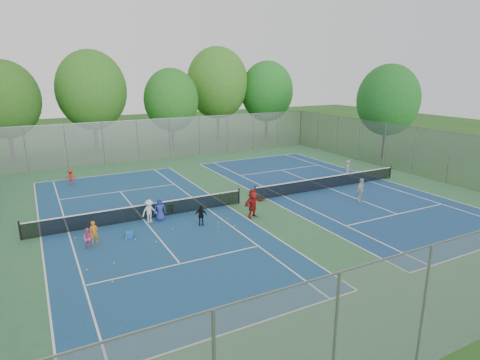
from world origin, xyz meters
name	(u,v)px	position (x,y,z in m)	size (l,w,h in m)	color
ground	(247,202)	(0.00, 0.00, 0.00)	(120.00, 120.00, 0.00)	#214E18
court_pad	(247,202)	(0.00, 0.00, 0.01)	(32.00, 32.00, 0.01)	#31683E
court_left	(143,219)	(-7.00, 0.00, 0.02)	(10.97, 23.77, 0.01)	navy
court_right	(329,188)	(7.00, 0.00, 0.02)	(10.97, 23.77, 0.01)	navy
net_left	(143,212)	(-7.00, 0.00, 0.46)	(12.87, 0.10, 0.91)	black
net_right	(329,182)	(7.00, 0.00, 0.46)	(12.87, 0.10, 0.91)	black
fence_north	(170,138)	(0.00, 16.00, 2.00)	(32.00, 0.10, 4.00)	gray
fence_east	(414,151)	(16.00, 0.00, 2.00)	(32.00, 0.10, 4.00)	gray
tree_nw	(5,100)	(-14.00, 22.00, 5.89)	(6.40, 6.40, 9.58)	#443326
tree_nl	(91,90)	(-6.00, 23.00, 6.54)	(7.20, 7.20, 10.69)	#443326
tree_nc	(171,100)	(2.00, 21.00, 5.39)	(6.00, 6.00, 8.85)	#443326
tree_nr	(217,83)	(9.00, 24.00, 7.04)	(7.60, 7.60, 11.42)	#443326
tree_ne	(267,92)	(15.00, 22.00, 5.97)	(6.60, 6.60, 9.77)	#443326
tree_side_e	(388,100)	(19.00, 6.00, 5.74)	(6.00, 6.00, 9.20)	#443326
ball_crate	(130,235)	(-8.33, -2.29, 0.16)	(0.37, 0.37, 0.31)	blue
ball_hopper	(170,208)	(-5.15, 0.54, 0.27)	(0.27, 0.27, 0.54)	green
student_a	(94,232)	(-10.05, -2.12, 0.58)	(0.43, 0.28, 1.17)	orange
student_b	(88,239)	(-10.40, -2.74, 0.54)	(0.53, 0.41, 1.09)	#DD568B
student_c	(149,211)	(-6.77, -0.60, 0.69)	(0.89, 0.51, 1.37)	white
student_d	(201,215)	(-4.32, -2.41, 0.59)	(0.69, 0.29, 1.19)	black
student_e	(160,209)	(-6.14, -0.60, 0.70)	(0.68, 0.45, 1.40)	#293998
student_f	(253,204)	(-1.09, -2.67, 0.87)	(1.62, 0.51, 1.74)	maroon
child_far_baseline	(71,177)	(-9.91, 10.15, 0.59)	(0.76, 0.44, 1.18)	#A92118
instructor	(347,170)	(9.97, 1.36, 0.78)	(0.57, 0.38, 1.57)	#959598
teen_court_b	(361,191)	(6.67, -3.55, 0.82)	(0.96, 0.40, 1.64)	beige
tennis_ball_0	(235,226)	(-2.73, -3.55, 0.03)	(0.07, 0.07, 0.07)	#C0D631
tennis_ball_1	(126,239)	(-8.56, -2.46, 0.03)	(0.07, 0.07, 0.07)	yellow
tennis_ball_2	(218,223)	(-3.34, -2.65, 0.03)	(0.07, 0.07, 0.07)	#A5C12D
tennis_ball_3	(173,230)	(-5.99, -2.37, 0.03)	(0.07, 0.07, 0.07)	#C5DB33
tennis_ball_4	(113,282)	(-10.04, -6.67, 0.03)	(0.07, 0.07, 0.07)	yellow
tennis_ball_5	(218,227)	(-3.60, -3.18, 0.03)	(0.07, 0.07, 0.07)	gold
tennis_ball_6	(227,219)	(-2.59, -2.30, 0.03)	(0.07, 0.07, 0.07)	#B1D130
tennis_ball_7	(156,242)	(-7.30, -3.59, 0.03)	(0.07, 0.07, 0.07)	yellow
tennis_ball_8	(135,240)	(-8.15, -2.77, 0.03)	(0.07, 0.07, 0.07)	gold
tennis_ball_9	(114,263)	(-9.66, -4.98, 0.03)	(0.07, 0.07, 0.07)	#B0D531
tennis_ball_10	(76,238)	(-10.87, -1.11, 0.03)	(0.07, 0.07, 0.07)	#C6DB32
tennis_ball_11	(87,270)	(-10.85, -5.05, 0.03)	(0.07, 0.07, 0.07)	#D8EB36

